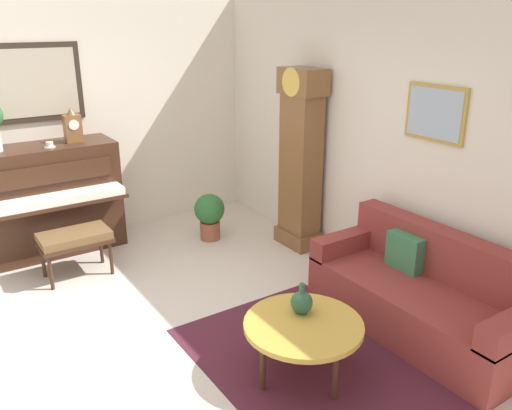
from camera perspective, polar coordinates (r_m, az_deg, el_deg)
ground_plane at (r=4.65m, az=-10.64°, el=-14.22°), size 6.40×6.00×0.10m
wall_left at (r=6.46m, az=-20.90°, el=8.59°), size 0.13×4.90×2.80m
wall_back at (r=5.35m, az=12.71°, el=7.24°), size 5.30×0.13×2.80m
area_rug at (r=4.24m, az=6.23°, el=-16.79°), size 2.10×1.50×0.01m
piano at (r=6.25m, az=-21.32°, el=0.64°), size 0.87×1.44×1.22m
piano_bench at (r=5.61m, az=-19.13°, el=-3.53°), size 0.42×0.70×0.48m
grandfather_clock at (r=5.89m, az=4.86°, el=4.38°), size 0.52×0.34×2.03m
couch at (r=4.69m, az=17.64°, el=-9.36°), size 1.90×0.80×0.84m
coffee_table at (r=3.94m, az=5.18°, el=-13.00°), size 0.88×0.88×0.43m
mantel_clock at (r=6.12m, az=-19.33°, el=8.06°), size 0.13×0.18×0.38m
teacup at (r=5.98m, az=-21.53°, el=6.07°), size 0.12×0.12×0.06m
green_jug at (r=4.00m, az=4.99°, el=-10.49°), size 0.17×0.17×0.24m
potted_plant at (r=6.24m, az=-5.08°, el=-0.93°), size 0.36×0.36×0.56m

